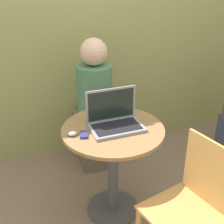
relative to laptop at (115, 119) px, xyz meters
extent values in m
plane|color=#7F6B56|center=(-0.02, -0.02, -0.79)|extent=(12.00, 12.00, 0.00)
cube|color=#939956|center=(-0.02, 0.98, 0.51)|extent=(7.00, 0.05, 2.60)
cylinder|color=#4C4C51|center=(-0.02, -0.02, -0.78)|extent=(0.40, 0.40, 0.02)
cylinder|color=#4C4C51|center=(-0.02, -0.02, -0.42)|extent=(0.08, 0.08, 0.68)
cylinder|color=olive|center=(-0.02, -0.02, -0.07)|extent=(0.71, 0.71, 0.02)
cube|color=gray|center=(0.00, -0.04, -0.05)|extent=(0.37, 0.23, 0.02)
cube|color=black|center=(0.00, -0.04, -0.04)|extent=(0.32, 0.19, 0.00)
cube|color=gray|center=(0.00, 0.07, 0.08)|extent=(0.36, 0.02, 0.24)
cube|color=black|center=(0.00, 0.07, 0.08)|extent=(0.33, 0.01, 0.21)
cube|color=navy|center=(-0.23, -0.05, -0.05)|extent=(0.07, 0.10, 0.02)
ellipsoid|color=#B2B2B7|center=(-0.30, -0.03, -0.04)|extent=(0.06, 0.05, 0.03)
cylinder|color=tan|center=(0.33, -0.40, -0.57)|extent=(0.04, 0.04, 0.43)
cube|color=tan|center=(0.20, -0.62, -0.35)|extent=(0.49, 0.49, 0.02)
cube|color=tan|center=(0.39, -0.57, -0.13)|extent=(0.11, 0.36, 0.42)
cube|color=brown|center=(0.02, 0.69, -0.56)|extent=(0.29, 0.42, 0.46)
cylinder|color=#4C7F5B|center=(0.02, 0.58, -0.06)|extent=(0.30, 0.30, 0.53)
sphere|color=beige|center=(0.02, 0.58, 0.32)|extent=(0.22, 0.22, 0.22)
camera|label=1|loc=(-0.62, -1.78, 1.00)|focal=50.00mm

